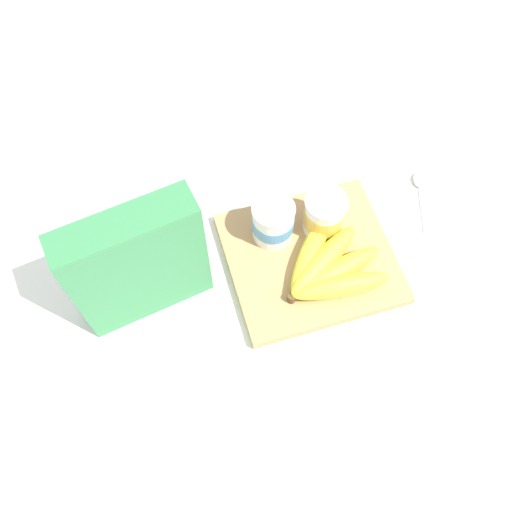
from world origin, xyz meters
TOP-DOWN VIEW (x-y plane):
  - ground_plane at (0.00, 0.00)m, footprint 2.40×2.40m
  - cutting_board at (0.00, 0.00)m, footprint 0.28×0.26m
  - cereal_box at (-0.28, 0.01)m, footprint 0.21×0.09m
  - yogurt_cup_front at (-0.05, 0.06)m, footprint 0.07×0.07m
  - yogurt_cup_back at (0.04, 0.05)m, footprint 0.07×0.07m
  - banana_bunch at (0.01, -0.04)m, footprint 0.19×0.18m
  - spoon at (0.25, 0.08)m, footprint 0.06×0.13m

SIDE VIEW (x-z plane):
  - ground_plane at x=0.00m, z-range 0.00..0.00m
  - spoon at x=0.25m, z-range 0.00..0.01m
  - cutting_board at x=0.00m, z-range 0.00..0.02m
  - banana_bunch at x=0.01m, z-range 0.02..0.06m
  - yogurt_cup_front at x=-0.05m, z-range 0.02..0.10m
  - yogurt_cup_back at x=0.04m, z-range 0.02..0.10m
  - cereal_box at x=-0.28m, z-range 0.00..0.24m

